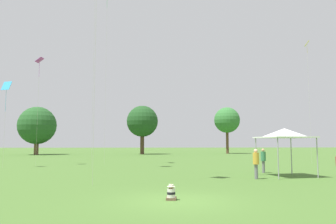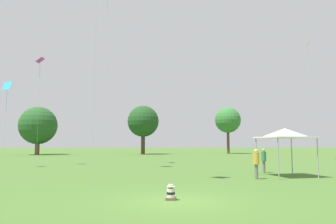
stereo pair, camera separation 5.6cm
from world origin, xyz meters
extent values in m
plane|color=#426628|center=(0.00, 0.00, 0.00)|extent=(300.00, 300.00, 0.00)
cube|color=brown|center=(-0.20, 0.29, 0.05)|extent=(0.45, 0.53, 0.10)
cylinder|color=silver|center=(-0.22, 0.20, 0.27)|extent=(0.35, 0.35, 0.33)
cylinder|color=black|center=(-0.22, 0.20, 0.27)|extent=(0.36, 0.36, 0.09)
sphere|color=#A37556|center=(-0.22, 0.20, 0.52)|extent=(0.19, 0.19, 0.19)
cylinder|color=beige|center=(-0.22, 0.20, 0.52)|extent=(0.32, 0.32, 0.01)
cylinder|color=beige|center=(-0.22, 0.20, 0.56)|extent=(0.19, 0.19, 0.09)
cylinder|color=slate|center=(7.49, 11.32, 0.44)|extent=(0.27, 0.27, 0.88)
cylinder|color=#387A51|center=(7.49, 11.32, 1.22)|extent=(0.50, 0.50, 0.69)
sphere|color=tan|center=(7.49, 11.32, 1.67)|extent=(0.24, 0.24, 0.24)
cylinder|color=slate|center=(5.56, 7.28, 0.45)|extent=(0.26, 0.26, 0.90)
cylinder|color=gold|center=(5.56, 7.28, 1.26)|extent=(0.48, 0.48, 0.71)
sphere|color=#DBAD89|center=(5.56, 7.28, 1.72)|extent=(0.24, 0.24, 0.24)
cube|color=white|center=(8.06, 8.74, 2.59)|extent=(3.56, 3.56, 0.08)
cone|color=white|center=(8.06, 8.74, 2.91)|extent=(3.38, 3.38, 0.56)
cylinder|color=#99999E|center=(6.46, 9.88, 1.27)|extent=(0.07, 0.07, 2.55)
cylinder|color=#99999E|center=(9.20, 10.34, 1.27)|extent=(0.07, 0.07, 2.55)
cylinder|color=#99999E|center=(6.92, 7.14, 1.27)|extent=(0.07, 0.07, 2.55)
cylinder|color=#99999E|center=(9.66, 7.60, 1.27)|extent=(0.07, 0.07, 2.55)
cube|color=#339EDB|center=(-14.02, 17.77, 7.44)|extent=(0.98, 0.68, 0.83)
cylinder|color=#339EDB|center=(-14.02, 17.77, 6.10)|extent=(0.02, 0.02, 2.04)
cylinder|color=#BCB7A8|center=(-14.02, 17.77, 3.72)|extent=(0.01, 0.01, 7.43)
cylinder|color=green|center=(-5.45, 21.03, 17.06)|extent=(0.02, 0.02, 1.14)
cylinder|color=#BCB7A8|center=(-5.45, 21.03, 9.05)|extent=(0.01, 0.01, 18.09)
cube|color=yellow|center=(16.74, 22.07, 13.36)|extent=(0.68, 0.84, 0.59)
cylinder|color=yellow|center=(16.74, 22.07, 12.70)|extent=(0.02, 0.02, 0.82)
cylinder|color=#BCB7A8|center=(16.74, 22.07, 6.68)|extent=(0.01, 0.01, 13.35)
cube|color=#B738C6|center=(-12.09, 20.65, 10.61)|extent=(0.75, 0.87, 0.49)
cylinder|color=#B738C6|center=(-12.09, 20.65, 9.60)|extent=(0.02, 0.02, 1.47)
cylinder|color=#BCB7A8|center=(-12.09, 20.65, 5.31)|extent=(0.01, 0.01, 10.61)
cylinder|color=#BCB7A8|center=(-5.82, 15.47, 8.30)|extent=(0.01, 0.01, 16.59)
cylinder|color=#BCB7A8|center=(-3.98, 4.84, 9.67)|extent=(0.01, 0.01, 19.33)
cylinder|color=brown|center=(-22.21, 51.58, 1.81)|extent=(0.85, 0.85, 3.61)
sphere|color=#235123|center=(-22.21, 51.58, 5.59)|extent=(7.20, 7.20, 7.20)
cylinder|color=#473323|center=(-2.06, 52.80, 2.43)|extent=(0.78, 0.78, 4.85)
sphere|color=#1E471E|center=(-2.06, 52.80, 6.56)|extent=(6.23, 6.23, 6.23)
cylinder|color=brown|center=(15.87, 55.75, 2.80)|extent=(0.56, 0.56, 5.60)
sphere|color=#337033|center=(15.87, 55.75, 7.09)|extent=(5.43, 5.43, 5.43)
camera|label=1|loc=(-1.18, -12.69, 2.20)|focal=35.00mm
camera|label=2|loc=(-1.12, -12.69, 2.20)|focal=35.00mm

